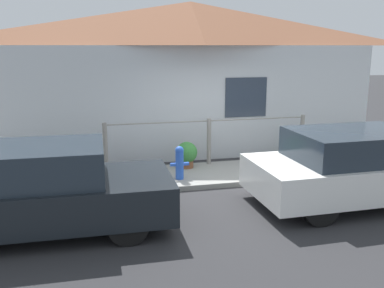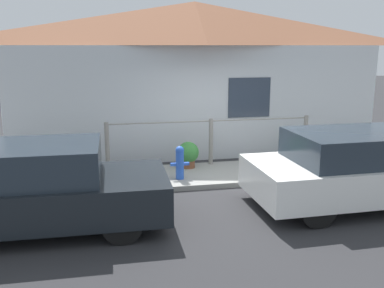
% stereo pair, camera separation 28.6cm
% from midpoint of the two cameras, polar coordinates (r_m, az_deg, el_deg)
% --- Properties ---
extents(ground_plane, '(60.00, 60.00, 0.00)m').
position_cam_midpoint_polar(ground_plane, '(8.86, 3.96, -5.87)').
color(ground_plane, '#2D2D30').
extents(sidewalk, '(24.00, 1.66, 0.11)m').
position_cam_midpoint_polar(sidewalk, '(9.60, 2.48, -4.02)').
color(sidewalk, gray).
rests_on(sidewalk, ground_plane).
extents(house, '(9.87, 2.23, 3.98)m').
position_cam_midpoint_polar(house, '(11.55, -0.77, 14.60)').
color(house, silver).
rests_on(house, ground_plane).
extents(fence, '(4.90, 0.10, 1.09)m').
position_cam_midpoint_polar(fence, '(10.07, 1.46, 0.66)').
color(fence, gray).
rests_on(fence, sidewalk).
extents(car_left, '(3.99, 1.78, 1.39)m').
position_cam_midpoint_polar(car_left, '(7.07, -20.66, -5.74)').
color(car_left, black).
rests_on(car_left, ground_plane).
extents(car_right, '(4.09, 1.86, 1.37)m').
position_cam_midpoint_polar(car_right, '(8.38, 20.39, -2.87)').
color(car_right, white).
rests_on(car_right, ground_plane).
extents(fire_hydrant, '(0.40, 0.18, 0.71)m').
position_cam_midpoint_polar(fire_hydrant, '(8.97, -2.59, -2.41)').
color(fire_hydrant, blue).
rests_on(fire_hydrant, sidewalk).
extents(potted_plant_near_hydrant, '(0.49, 0.49, 0.60)m').
position_cam_midpoint_polar(potted_plant_near_hydrant, '(9.82, -1.54, -1.31)').
color(potted_plant_near_hydrant, brown).
rests_on(potted_plant_near_hydrant, sidewalk).
extents(potted_plant_by_fence, '(0.35, 0.35, 0.49)m').
position_cam_midpoint_polar(potted_plant_by_fence, '(9.28, -17.38, -3.14)').
color(potted_plant_by_fence, '#9E5638').
rests_on(potted_plant_by_fence, sidewalk).
extents(potted_plant_corner, '(0.44, 0.44, 0.54)m').
position_cam_midpoint_polar(potted_plant_corner, '(10.34, 12.91, -1.09)').
color(potted_plant_corner, brown).
rests_on(potted_plant_corner, sidewalk).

